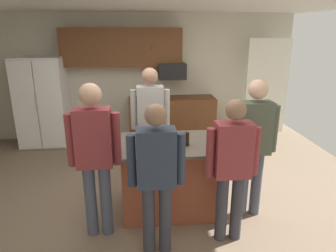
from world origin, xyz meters
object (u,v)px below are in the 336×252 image
at_px(person_guest_left, 232,163).
at_px(kitchen_island, 170,176).
at_px(person_guest_by_door, 95,151).
at_px(refrigerator, 43,102).
at_px(person_host_foreground, 150,118).
at_px(mug_ceramic_white, 153,140).
at_px(person_guest_right, 156,172).
at_px(glass_short_whisky, 148,133).
at_px(microwave_over_range, 172,71).
at_px(glass_pilsner, 187,139).
at_px(person_elder_center, 254,140).

bearing_deg(person_guest_left, kitchen_island, 0.00).
xyz_separation_m(person_guest_by_door, person_guest_left, (1.44, -0.23, -0.10)).
xyz_separation_m(refrigerator, person_guest_left, (2.87, -3.29, 0.04)).
height_order(person_host_foreground, person_guest_by_door, person_host_foreground).
relative_size(kitchen_island, mug_ceramic_white, 10.77).
distance_m(refrigerator, kitchen_island, 3.51).
xyz_separation_m(person_host_foreground, person_guest_right, (-0.01, -1.57, -0.10)).
xyz_separation_m(kitchen_island, person_guest_by_door, (-0.86, -0.43, 0.55)).
height_order(kitchen_island, person_guest_right, person_guest_right).
relative_size(mug_ceramic_white, glass_short_whisky, 0.80).
distance_m(microwave_over_range, mug_ceramic_white, 2.83).
distance_m(kitchen_island, person_host_foreground, 0.98).
height_order(microwave_over_range, person_guest_left, same).
height_order(kitchen_island, glass_short_whisky, glass_short_whisky).
relative_size(person_guest_left, glass_pilsner, 9.65).
height_order(kitchen_island, person_guest_left, person_guest_left).
bearing_deg(person_guest_right, person_elder_center, -48.59).
distance_m(person_guest_by_door, glass_short_whisky, 0.83).
relative_size(person_elder_center, person_guest_left, 1.07).
height_order(person_host_foreground, person_guest_left, person_host_foreground).
bearing_deg(person_elder_center, person_guest_by_door, 18.75).
bearing_deg(microwave_over_range, person_elder_center, -77.35).
height_order(microwave_over_range, person_guest_right, same).
relative_size(person_guest_left, mug_ceramic_white, 13.08).
distance_m(kitchen_island, person_guest_right, 0.93).
bearing_deg(glass_pilsner, microwave_over_range, 87.40).
height_order(microwave_over_range, person_elder_center, person_elder_center).
relative_size(kitchen_island, person_guest_by_door, 0.76).
distance_m(microwave_over_range, person_guest_left, 3.46).
bearing_deg(glass_pilsner, refrigerator, 132.01).
relative_size(person_host_foreground, person_guest_left, 1.09).
height_order(person_guest_by_door, glass_pilsner, person_guest_by_door).
bearing_deg(person_guest_right, person_host_foreground, 15.32).
xyz_separation_m(refrigerator, mug_ceramic_white, (2.07, -2.62, 0.09)).
xyz_separation_m(mug_ceramic_white, glass_pilsner, (0.40, -0.12, 0.04)).
bearing_deg(person_guest_by_door, glass_short_whisky, 19.10).
relative_size(person_guest_right, person_elder_center, 0.93).
distance_m(kitchen_island, person_elder_center, 1.13).
relative_size(refrigerator, person_guest_by_door, 1.01).
bearing_deg(person_guest_right, glass_pilsner, -15.36).
xyz_separation_m(microwave_over_range, mug_ceramic_white, (-0.53, -2.74, -0.48)).
bearing_deg(glass_pilsner, person_guest_right, -120.93).
distance_m(kitchen_island, person_guest_by_door, 1.11).
distance_m(person_guest_by_door, glass_pilsner, 1.09).
xyz_separation_m(kitchen_island, person_host_foreground, (-0.21, 0.79, 0.55)).
xyz_separation_m(person_guest_left, glass_short_whisky, (-0.86, 0.83, 0.08)).
bearing_deg(microwave_over_range, person_guest_left, -85.49).
distance_m(refrigerator, person_guest_right, 3.99).
bearing_deg(mug_ceramic_white, kitchen_island, -2.14).
bearing_deg(person_guest_by_door, refrigerator, 88.48).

